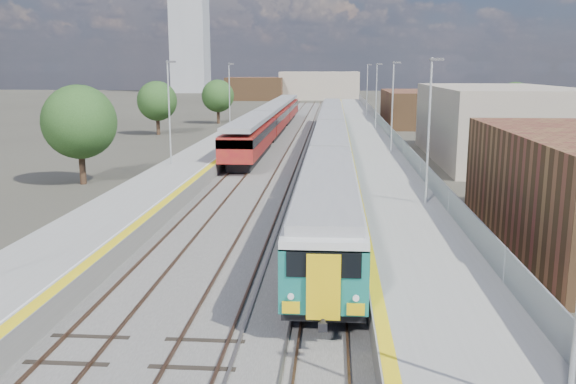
# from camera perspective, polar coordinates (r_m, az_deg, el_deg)

# --- Properties ---
(ground) EXTENTS (320.00, 320.00, 0.00)m
(ground) POSITION_cam_1_polar(r_m,az_deg,el_deg) (60.26, 2.60, 3.91)
(ground) COLOR #47443A
(ground) RESTS_ON ground
(ballast_bed) EXTENTS (10.50, 155.00, 0.06)m
(ballast_bed) POSITION_cam_1_polar(r_m,az_deg,el_deg) (62.83, 0.61, 4.26)
(ballast_bed) COLOR #565451
(ballast_bed) RESTS_ON ground
(tracks) EXTENTS (8.96, 160.00, 0.17)m
(tracks) POSITION_cam_1_polar(r_m,az_deg,el_deg) (64.45, 1.24, 4.51)
(tracks) COLOR #4C3323
(tracks) RESTS_ON ground
(platform_right) EXTENTS (4.70, 155.00, 8.52)m
(platform_right) POSITION_cam_1_polar(r_m,az_deg,el_deg) (62.74, 7.52, 4.62)
(platform_right) COLOR slate
(platform_right) RESTS_ON ground
(platform_left) EXTENTS (4.30, 155.00, 8.52)m
(platform_left) POSITION_cam_1_polar(r_m,az_deg,el_deg) (63.55, -5.54, 4.74)
(platform_left) COLOR slate
(platform_left) RESTS_ON ground
(buildings) EXTENTS (72.00, 185.50, 40.00)m
(buildings) POSITION_cam_1_polar(r_m,az_deg,el_deg) (149.64, -3.44, 12.57)
(buildings) COLOR brown
(buildings) RESTS_ON ground
(green_train) EXTENTS (2.67, 74.46, 2.94)m
(green_train) POSITION_cam_1_polar(r_m,az_deg,el_deg) (54.01, 4.03, 5.22)
(green_train) COLOR black
(green_train) RESTS_ON ground
(red_train) EXTENTS (2.79, 56.66, 3.53)m
(red_train) POSITION_cam_1_polar(r_m,az_deg,el_deg) (72.75, -1.45, 6.89)
(red_train) COLOR black
(red_train) RESTS_ON ground
(tree_a) EXTENTS (5.09, 5.09, 6.90)m
(tree_a) POSITION_cam_1_polar(r_m,az_deg,el_deg) (44.48, -18.94, 6.21)
(tree_a) COLOR #382619
(tree_a) RESTS_ON ground
(tree_b) EXTENTS (4.77, 4.77, 6.46)m
(tree_b) POSITION_cam_1_polar(r_m,az_deg,el_deg) (75.73, -12.15, 8.32)
(tree_b) COLOR #382619
(tree_b) RESTS_ON ground
(tree_c) EXTENTS (4.68, 4.68, 6.34)m
(tree_c) POSITION_cam_1_polar(r_m,az_deg,el_deg) (89.70, -6.58, 8.92)
(tree_c) COLOR #382619
(tree_c) RESTS_ON ground
(tree_d) EXTENTS (4.70, 4.70, 6.36)m
(tree_d) POSITION_cam_1_polar(r_m,az_deg,el_deg) (77.68, 20.44, 7.89)
(tree_d) COLOR #382619
(tree_d) RESTS_ON ground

